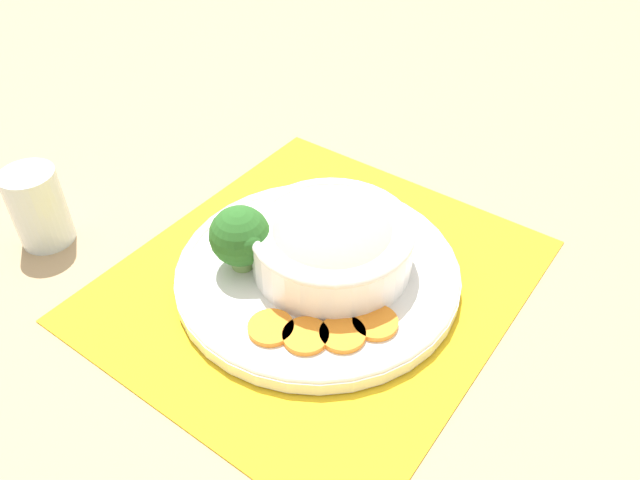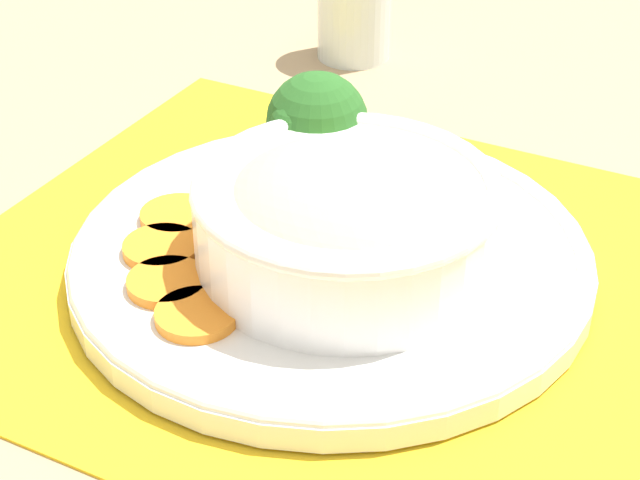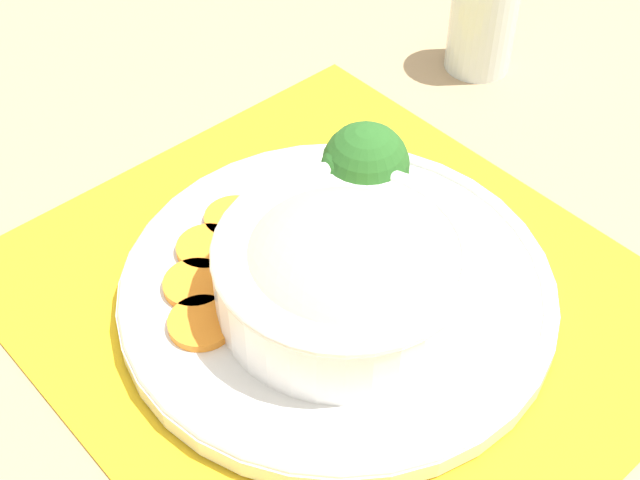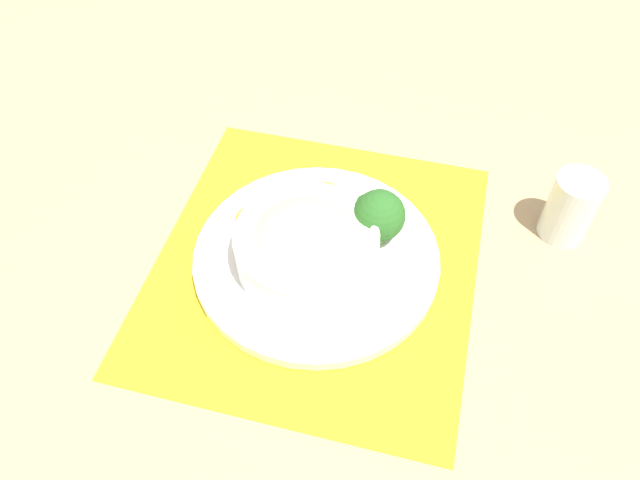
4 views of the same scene
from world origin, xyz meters
TOP-DOWN VIEW (x-y plane):
  - ground_plane at (0.00, 0.00)m, footprint 4.00×4.00m
  - placemat at (0.00, 0.00)m, footprint 0.45×0.49m
  - plate at (0.00, 0.00)m, footprint 0.33×0.33m
  - bowl at (-0.01, -0.01)m, footprint 0.19×0.19m
  - broccoli_floret at (0.07, 0.04)m, footprint 0.07×0.07m
  - carrot_slice_near at (-0.01, 0.11)m, footprint 0.05×0.05m
  - carrot_slice_middle at (-0.05, 0.09)m, footprint 0.05×0.05m
  - carrot_slice_far at (-0.08, 0.07)m, footprint 0.05×0.05m
  - carrot_slice_extra at (-0.10, 0.04)m, footprint 0.05×0.05m
  - water_glass at (0.33, 0.12)m, footprint 0.07×0.07m

SIDE VIEW (x-z plane):
  - ground_plane at x=0.00m, z-range 0.00..0.00m
  - placemat at x=0.00m, z-range 0.00..0.00m
  - plate at x=0.00m, z-range 0.00..0.03m
  - carrot_slice_near at x=-0.01m, z-range 0.02..0.03m
  - carrot_slice_middle at x=-0.05m, z-range 0.02..0.03m
  - carrot_slice_far at x=-0.08m, z-range 0.02..0.03m
  - carrot_slice_extra at x=-0.10m, z-range 0.02..0.03m
  - water_glass at x=0.33m, z-range -0.01..0.09m
  - bowl at x=-0.01m, z-range 0.02..0.09m
  - broccoli_floret at x=0.07m, z-range 0.02..0.10m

